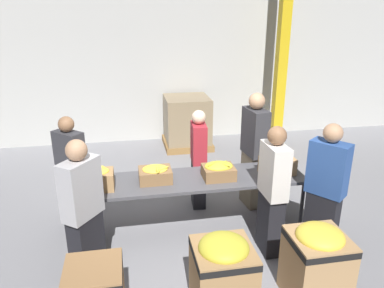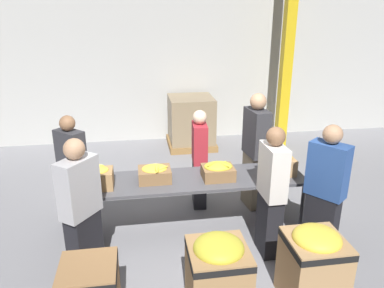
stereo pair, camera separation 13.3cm
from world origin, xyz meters
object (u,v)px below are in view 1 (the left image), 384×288
object	(u,v)px
donation_bin_1	(223,274)
volunteer_0	(254,151)
banana_box_0	(94,178)
volunteer_2	(199,160)
sorting_table	(188,182)
support_pillar	(282,54)
pallet_stack_0	(187,122)
volunteer_4	(72,172)
donation_bin_2	(317,262)
banana_box_3	(277,163)
banana_box_1	(155,174)
volunteer_1	(84,213)
volunteer_3	(325,191)
volunteer_5	(272,192)
banana_box_2	(219,170)

from	to	relation	value
donation_bin_1	volunteer_0	bearing A→B (deg)	63.81
banana_box_0	volunteer_2	size ratio (longest dim) A/B	0.31
sorting_table	support_pillar	size ratio (longest dim) A/B	0.77
pallet_stack_0	support_pillar	bearing A→B (deg)	-6.66
volunteer_0	volunteer_2	bearing A→B (deg)	-105.57
volunteer_4	support_pillar	bearing A→B (deg)	75.51
sorting_table	donation_bin_1	size ratio (longest dim) A/B	3.57
volunteer_2	donation_bin_2	bearing A→B (deg)	23.96
support_pillar	pallet_stack_0	xyz separation A→B (m)	(-1.98, 0.23, -1.46)
banana_box_3	support_pillar	size ratio (longest dim) A/B	0.11
volunteer_2	banana_box_3	bearing A→B (deg)	53.70
volunteer_2	donation_bin_2	xyz separation A→B (m)	(0.79, -2.20, -0.30)
banana_box_1	support_pillar	world-z (taller)	support_pillar
volunteer_1	donation_bin_1	xyz separation A→B (m)	(1.35, -0.79, -0.37)
banana_box_1	sorting_table	bearing A→B (deg)	-1.49
volunteer_2	donation_bin_2	world-z (taller)	volunteer_2
donation_bin_2	pallet_stack_0	world-z (taller)	pallet_stack_0
volunteer_3	support_pillar	world-z (taller)	support_pillar
volunteer_5	pallet_stack_0	world-z (taller)	volunteer_5
banana_box_2	donation_bin_1	world-z (taller)	banana_box_2
banana_box_0	sorting_table	bearing A→B (deg)	3.48
volunteer_0	volunteer_1	bearing A→B (deg)	-68.34
volunteer_0	volunteer_1	xyz separation A→B (m)	(-2.37, -1.28, -0.05)
volunteer_0	pallet_stack_0	xyz separation A→B (m)	(-0.54, 2.78, -0.34)
banana_box_3	volunteer_4	bearing A→B (deg)	167.23
volunteer_3	pallet_stack_0	xyz separation A→B (m)	(-1.00, 4.06, -0.29)
volunteer_0	volunteer_3	xyz separation A→B (m)	(0.45, -1.28, -0.05)
volunteer_0	banana_box_3	bearing A→B (deg)	1.46
volunteer_5	donation_bin_1	xyz separation A→B (m)	(-0.84, -0.89, -0.36)
banana_box_2	banana_box_3	distance (m)	0.81
banana_box_3	volunteer_2	size ratio (longest dim) A/B	0.30
support_pillar	pallet_stack_0	distance (m)	2.47
banana_box_3	donation_bin_2	world-z (taller)	banana_box_3
sorting_table	banana_box_3	xyz separation A→B (m)	(1.21, -0.06, 0.20)
volunteer_5	volunteer_0	bearing A→B (deg)	-9.56
sorting_table	support_pillar	xyz separation A→B (m)	(2.55, 3.14, 1.25)
banana_box_1	volunteer_0	xyz separation A→B (m)	(1.53, 0.59, -0.03)
sorting_table	banana_box_3	bearing A→B (deg)	-2.66
banana_box_0	volunteer_3	world-z (taller)	volunteer_3
banana_box_2	donation_bin_1	xyz separation A→B (m)	(-0.31, -1.43, -0.46)
volunteer_2	volunteer_4	size ratio (longest dim) A/B	0.97
pallet_stack_0	volunteer_4	bearing A→B (deg)	-126.66
pallet_stack_0	sorting_table	bearing A→B (deg)	-99.59
volunteer_5	sorting_table	bearing A→B (deg)	56.72
banana_box_2	volunteer_0	size ratio (longest dim) A/B	0.23
banana_box_2	support_pillar	world-z (taller)	support_pillar
volunteer_3	support_pillar	bearing A→B (deg)	-52.24
banana_box_2	support_pillar	distance (m)	4.00
volunteer_1	volunteer_4	bearing A→B (deg)	48.83
sorting_table	banana_box_2	distance (m)	0.44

